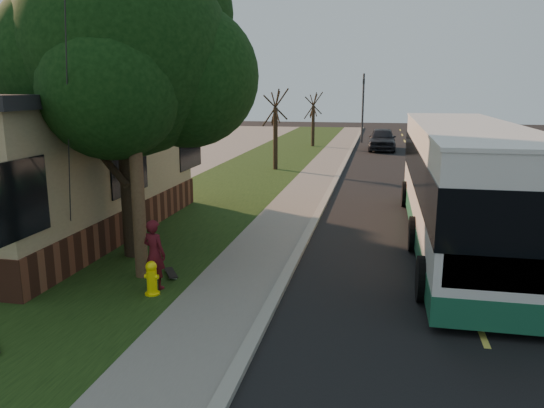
{
  "coord_description": "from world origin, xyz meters",
  "views": [
    {
      "loc": [
        2.05,
        -9.91,
        4.39
      ],
      "look_at": [
        -0.6,
        2.95,
        1.5
      ],
      "focal_mm": 35.0,
      "sensor_mm": 36.0,
      "label": 1
    }
  ],
  "objects_px": {
    "bare_tree_far": "(313,120)",
    "skateboarder": "(154,254)",
    "leafy_tree": "(128,55)",
    "utility_pole": "(131,76)",
    "transit_bus": "(463,181)",
    "dumpster": "(96,186)",
    "distant_car": "(382,139)",
    "traffic_signal": "(363,103)",
    "fire_hydrant": "(152,278)",
    "skateboard_main": "(171,273)",
    "bare_tree_near": "(275,131)"
  },
  "relations": [
    {
      "from": "fire_hydrant",
      "to": "transit_bus",
      "type": "height_order",
      "value": "transit_bus"
    },
    {
      "from": "traffic_signal",
      "to": "distant_car",
      "type": "relative_size",
      "value": 1.18
    },
    {
      "from": "dumpster",
      "to": "distant_car",
      "type": "height_order",
      "value": "distant_car"
    },
    {
      "from": "leafy_tree",
      "to": "traffic_signal",
      "type": "relative_size",
      "value": 1.42
    },
    {
      "from": "distant_car",
      "to": "transit_bus",
      "type": "bearing_deg",
      "value": -84.47
    },
    {
      "from": "bare_tree_far",
      "to": "traffic_signal",
      "type": "xyz_separation_m",
      "value": [
        3.5,
        4.0,
        1.16
      ]
    },
    {
      "from": "fire_hydrant",
      "to": "utility_pole",
      "type": "relative_size",
      "value": 0.08
    },
    {
      "from": "leafy_tree",
      "to": "dumpster",
      "type": "relative_size",
      "value": 4.36
    },
    {
      "from": "utility_pole",
      "to": "leafy_tree",
      "type": "xyz_separation_m",
      "value": [
        -0.87,
        1.66,
        0.54
      ]
    },
    {
      "from": "leafy_tree",
      "to": "bare_tree_far",
      "type": "bearing_deg",
      "value": 87.55
    },
    {
      "from": "skateboard_main",
      "to": "bare_tree_far",
      "type": "bearing_deg",
      "value": 90.67
    },
    {
      "from": "fire_hydrant",
      "to": "transit_bus",
      "type": "distance_m",
      "value": 9.03
    },
    {
      "from": "leafy_tree",
      "to": "dumpster",
      "type": "xyz_separation_m",
      "value": [
        -4.34,
        5.48,
        -4.44
      ]
    },
    {
      "from": "fire_hydrant",
      "to": "distant_car",
      "type": "xyz_separation_m",
      "value": [
        4.73,
        28.9,
        0.36
      ]
    },
    {
      "from": "dumpster",
      "to": "traffic_signal",
      "type": "bearing_deg",
      "value": 70.8
    },
    {
      "from": "traffic_signal",
      "to": "skateboarder",
      "type": "xyz_separation_m",
      "value": [
        -3.18,
        -33.63,
        -2.32
      ]
    },
    {
      "from": "utility_pole",
      "to": "traffic_signal",
      "type": "height_order",
      "value": "utility_pole"
    },
    {
      "from": "bare_tree_far",
      "to": "transit_bus",
      "type": "height_order",
      "value": "bare_tree_far"
    },
    {
      "from": "leafy_tree",
      "to": "distant_car",
      "type": "xyz_separation_m",
      "value": [
        6.3,
        26.25,
        -4.37
      ]
    },
    {
      "from": "distant_car",
      "to": "utility_pole",
      "type": "bearing_deg",
      "value": -100.96
    },
    {
      "from": "bare_tree_near",
      "to": "bare_tree_far",
      "type": "bearing_deg",
      "value": 87.61
    },
    {
      "from": "utility_pole",
      "to": "bare_tree_far",
      "type": "distance_m",
      "value": 29.13
    },
    {
      "from": "fire_hydrant",
      "to": "bare_tree_near",
      "type": "height_order",
      "value": "bare_tree_near"
    },
    {
      "from": "traffic_signal",
      "to": "distant_car",
      "type": "height_order",
      "value": "traffic_signal"
    },
    {
      "from": "utility_pole",
      "to": "leafy_tree",
      "type": "distance_m",
      "value": 1.94
    },
    {
      "from": "bare_tree_far",
      "to": "distant_car",
      "type": "bearing_deg",
      "value": -12.13
    },
    {
      "from": "skateboarder",
      "to": "distant_car",
      "type": "bearing_deg",
      "value": -81.79
    },
    {
      "from": "utility_pole",
      "to": "transit_bus",
      "type": "xyz_separation_m",
      "value": [
        7.67,
        4.58,
        -2.81
      ]
    },
    {
      "from": "bare_tree_near",
      "to": "skateboard_main",
      "type": "height_order",
      "value": "bare_tree_near"
    },
    {
      "from": "distant_car",
      "to": "leafy_tree",
      "type": "bearing_deg",
      "value": -103.43
    },
    {
      "from": "bare_tree_far",
      "to": "dumpster",
      "type": "xyz_separation_m",
      "value": [
        -5.51,
        -21.87,
        -1.28
      ]
    },
    {
      "from": "transit_bus",
      "to": "skateboard_main",
      "type": "xyz_separation_m",
      "value": [
        -7.02,
        -4.4,
        -1.69
      ]
    },
    {
      "from": "fire_hydrant",
      "to": "bare_tree_far",
      "type": "xyz_separation_m",
      "value": [
        -0.4,
        30.0,
        1.57
      ]
    },
    {
      "from": "bare_tree_near",
      "to": "skateboarder",
      "type": "height_order",
      "value": "bare_tree_near"
    },
    {
      "from": "bare_tree_far",
      "to": "skateboarder",
      "type": "height_order",
      "value": "bare_tree_far"
    },
    {
      "from": "traffic_signal",
      "to": "utility_pole",
      "type": "bearing_deg",
      "value": -96.58
    },
    {
      "from": "bare_tree_near",
      "to": "traffic_signal",
      "type": "height_order",
      "value": "traffic_signal"
    },
    {
      "from": "leafy_tree",
      "to": "bare_tree_far",
      "type": "height_order",
      "value": "leafy_tree"
    },
    {
      "from": "skateboarder",
      "to": "skateboard_main",
      "type": "bearing_deg",
      "value": -73.64
    },
    {
      "from": "distant_car",
      "to": "bare_tree_far",
      "type": "bearing_deg",
      "value": 167.93
    },
    {
      "from": "skateboard_main",
      "to": "bare_tree_near",
      "type": "bearing_deg",
      "value": 92.86
    },
    {
      "from": "bare_tree_near",
      "to": "utility_pole",
      "type": "bearing_deg",
      "value": -89.34
    },
    {
      "from": "bare_tree_far",
      "to": "distant_car",
      "type": "height_order",
      "value": "bare_tree_far"
    },
    {
      "from": "leafy_tree",
      "to": "skateboard_main",
      "type": "xyz_separation_m",
      "value": [
        1.51,
        -1.47,
        -5.04
      ]
    },
    {
      "from": "utility_pole",
      "to": "skateboard_main",
      "type": "relative_size",
      "value": 11.8
    },
    {
      "from": "transit_bus",
      "to": "dumpster",
      "type": "bearing_deg",
      "value": 168.78
    },
    {
      "from": "utility_pole",
      "to": "bare_tree_near",
      "type": "xyz_separation_m",
      "value": [
        -0.19,
        17.01,
        -2.48
      ]
    },
    {
      "from": "bare_tree_far",
      "to": "skateboard_main",
      "type": "relative_size",
      "value": 5.24
    },
    {
      "from": "leafy_tree",
      "to": "utility_pole",
      "type": "bearing_deg",
      "value": -62.4
    },
    {
      "from": "utility_pole",
      "to": "distant_car",
      "type": "distance_m",
      "value": 28.69
    }
  ]
}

